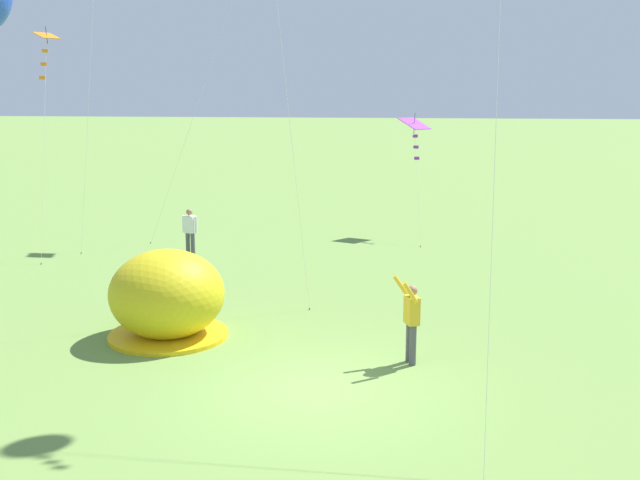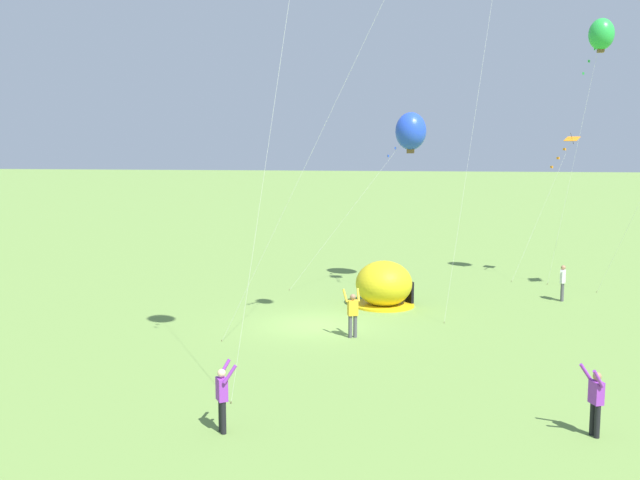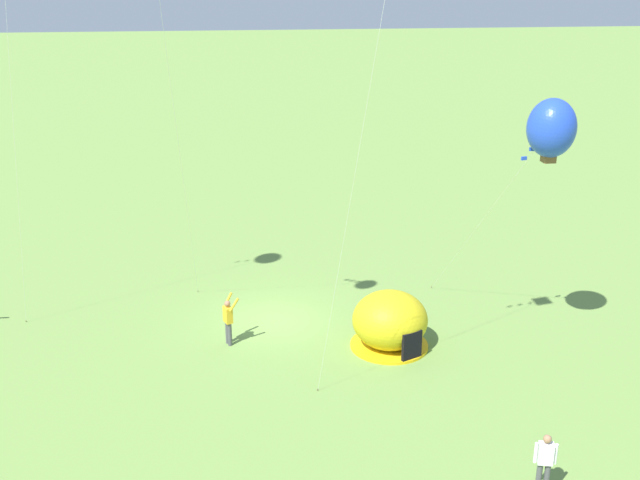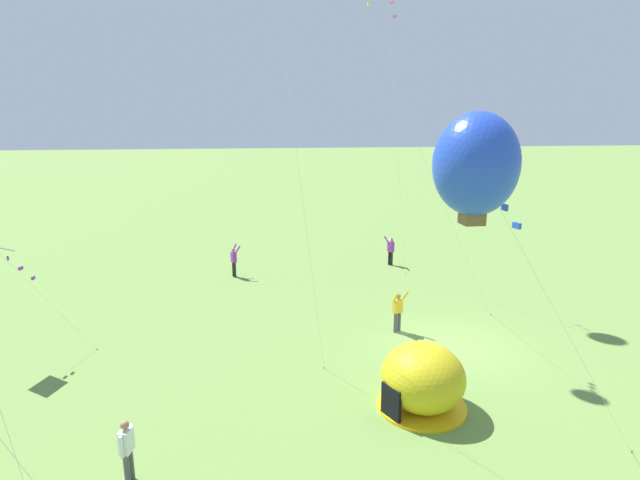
{
  "view_description": "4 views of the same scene",
  "coord_description": "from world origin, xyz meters",
  "px_view_note": "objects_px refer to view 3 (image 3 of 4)",
  "views": [
    {
      "loc": [
        1.99,
        -13.58,
        5.71
      ],
      "look_at": [
        -0.54,
        4.23,
        2.12
      ],
      "focal_mm": 42.0,
      "sensor_mm": 36.0,
      "label": 1
    },
    {
      "loc": [
        29.95,
        3.99,
        7.65
      ],
      "look_at": [
        3.73,
        0.67,
        4.07
      ],
      "focal_mm": 42.0,
      "sensor_mm": 36.0,
      "label": 2
    },
    {
      "loc": [
        1.85,
        26.17,
        12.78
      ],
      "look_at": [
        -1.45,
        2.53,
        4.16
      ],
      "focal_mm": 42.0,
      "sensor_mm": 36.0,
      "label": 3
    },
    {
      "loc": [
        -17.4,
        7.94,
        8.81
      ],
      "look_at": [
        2.98,
        4.85,
        3.88
      ],
      "focal_mm": 28.0,
      "sensor_mm": 36.0,
      "label": 4
    }
  ],
  "objects_px": {
    "popup_tent": "(390,321)",
    "kite_blue": "(551,128)",
    "person_watching_sky": "(545,460)",
    "person_strolling": "(228,319)"
  },
  "relations": [
    {
      "from": "popup_tent",
      "to": "person_watching_sky",
      "type": "height_order",
      "value": "popup_tent"
    },
    {
      "from": "person_watching_sky",
      "to": "popup_tent",
      "type": "bearing_deg",
      "value": -75.71
    },
    {
      "from": "person_strolling",
      "to": "popup_tent",
      "type": "bearing_deg",
      "value": 170.32
    },
    {
      "from": "person_watching_sky",
      "to": "kite_blue",
      "type": "bearing_deg",
      "value": -110.11
    },
    {
      "from": "popup_tent",
      "to": "person_strolling",
      "type": "distance_m",
      "value": 5.79
    },
    {
      "from": "popup_tent",
      "to": "person_watching_sky",
      "type": "bearing_deg",
      "value": 104.29
    },
    {
      "from": "person_strolling",
      "to": "kite_blue",
      "type": "xyz_separation_m",
      "value": [
        -10.51,
        2.05,
        7.03
      ]
    },
    {
      "from": "popup_tent",
      "to": "person_strolling",
      "type": "height_order",
      "value": "popup_tent"
    },
    {
      "from": "popup_tent",
      "to": "kite_blue",
      "type": "distance_m",
      "value": 8.58
    },
    {
      "from": "popup_tent",
      "to": "kite_blue",
      "type": "bearing_deg",
      "value": 167.33
    }
  ]
}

